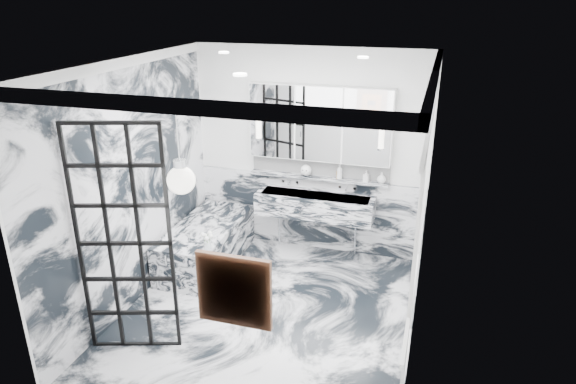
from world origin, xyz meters
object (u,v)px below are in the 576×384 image
(trough_sink, at_px, (315,205))
(mirror_cabinet, at_px, (320,124))
(crittall_door, at_px, (125,243))
(bathtub, at_px, (206,244))

(trough_sink, relative_size, mirror_cabinet, 0.84)
(crittall_door, relative_size, bathtub, 1.43)
(trough_sink, xyz_separation_m, mirror_cabinet, (-0.00, 0.17, 1.09))
(crittall_door, distance_m, bathtub, 2.03)
(trough_sink, relative_size, bathtub, 0.97)
(crittall_door, height_order, trough_sink, crittall_door)
(crittall_door, height_order, mirror_cabinet, crittall_door)
(trough_sink, bearing_deg, mirror_cabinet, 90.00)
(crittall_door, bearing_deg, trough_sink, 45.34)
(trough_sink, xyz_separation_m, bathtub, (-1.33, -0.66, -0.45))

